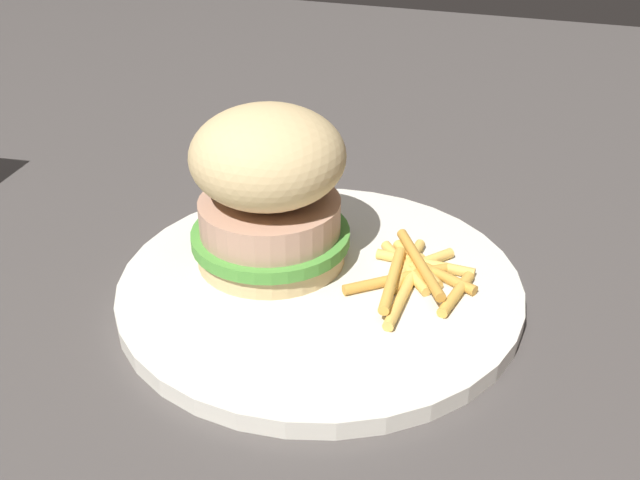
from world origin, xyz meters
TOP-DOWN VIEW (x-y plane):
  - ground_plane at (0.00, 0.00)m, footprint 1.60×1.60m
  - plate at (-0.00, -0.00)m, footprint 0.26×0.26m
  - sandwich at (0.01, 0.04)m, footprint 0.11×0.11m
  - fries_pile at (0.02, -0.06)m, footprint 0.10×0.08m

SIDE VIEW (x-z plane):
  - ground_plane at x=0.00m, z-range 0.00..0.00m
  - plate at x=0.00m, z-range 0.00..0.01m
  - fries_pile at x=0.02m, z-range 0.01..0.02m
  - sandwich at x=0.01m, z-range 0.01..0.12m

